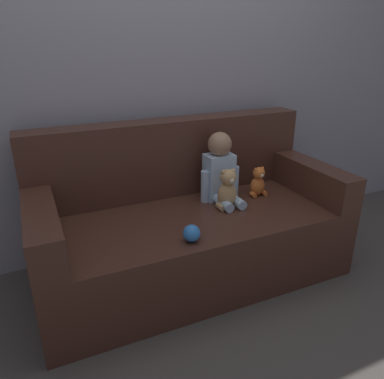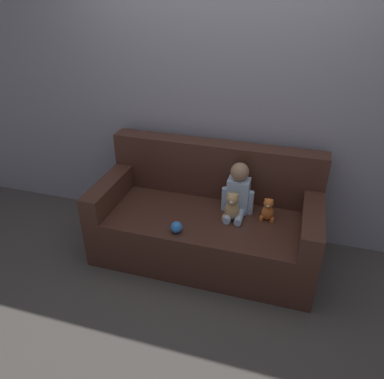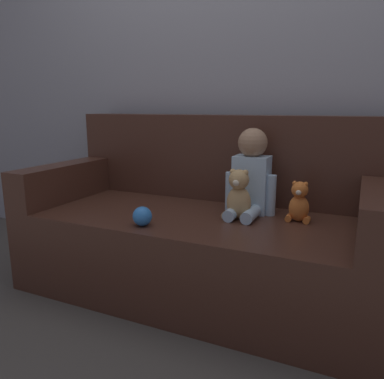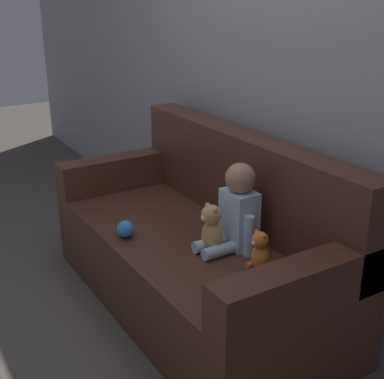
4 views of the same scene
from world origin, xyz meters
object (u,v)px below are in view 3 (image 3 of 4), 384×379
(couch, at_px, (203,229))
(teddy_bear_brown, at_px, (239,196))
(toy_ball, at_px, (142,216))
(person_baby, at_px, (251,177))
(plush_toy_side, at_px, (299,203))

(couch, height_order, teddy_bear_brown, couch)
(teddy_bear_brown, bearing_deg, couch, 158.77)
(couch, height_order, toy_ball, couch)
(couch, distance_m, person_baby, 0.39)
(couch, xyz_separation_m, plush_toy_side, (0.50, -0.01, 0.21))
(teddy_bear_brown, height_order, plush_toy_side, teddy_bear_brown)
(couch, xyz_separation_m, person_baby, (0.25, 0.05, 0.30))
(teddy_bear_brown, distance_m, plush_toy_side, 0.29)
(couch, distance_m, plush_toy_side, 0.54)
(person_baby, height_order, teddy_bear_brown, person_baby)
(teddy_bear_brown, bearing_deg, person_baby, 81.81)
(teddy_bear_brown, height_order, toy_ball, teddy_bear_brown)
(person_baby, distance_m, plush_toy_side, 0.28)
(couch, distance_m, toy_ball, 0.44)
(teddy_bear_brown, bearing_deg, plush_toy_side, 16.20)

